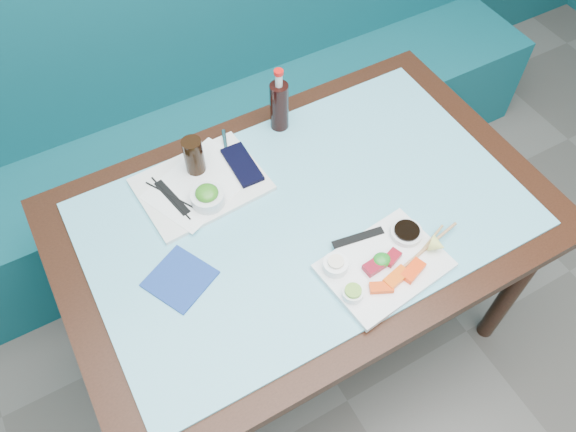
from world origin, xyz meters
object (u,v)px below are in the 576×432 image
cola_glass (194,156)px  cola_bottle_body (279,106)px  dining_table (305,231)px  blue_napkin (180,279)px  serving_tray (201,184)px  booth_bench (202,125)px  sashimi_plate (384,266)px  seaweed_bowl (208,198)px

cola_glass → cola_bottle_body: bearing=9.1°
dining_table → blue_napkin: 0.41m
serving_tray → dining_table: bearing=-51.3°
cola_glass → cola_bottle_body: cola_bottle_body is taller
booth_bench → dining_table: size_ratio=2.14×
booth_bench → sashimi_plate: 1.17m
sashimi_plate → cola_bottle_body: size_ratio=1.91×
booth_bench → seaweed_bowl: size_ratio=31.05×
sashimi_plate → blue_napkin: size_ratio=2.12×
dining_table → serving_tray: 0.34m
cola_bottle_body → dining_table: bearing=-106.7°
seaweed_bowl → cola_glass: (0.02, 0.13, 0.04)m
booth_bench → seaweed_bowl: bearing=-108.6°
booth_bench → sashimi_plate: (0.09, -1.10, 0.39)m
dining_table → sashimi_plate: size_ratio=4.40×
dining_table → cola_bottle_body: size_ratio=8.41×
booth_bench → cola_bottle_body: bearing=-78.4°
seaweed_bowl → sashimi_plate: bearing=-52.6°
seaweed_bowl → cola_glass: cola_glass is taller
sashimi_plate → seaweed_bowl: 0.53m
serving_tray → blue_napkin: (-0.18, -0.26, -0.00)m
cola_glass → dining_table: bearing=-54.5°
serving_tray → sashimi_plate: bearing=-61.8°
cola_glass → cola_bottle_body: 0.31m
serving_tray → cola_glass: 0.09m
booth_bench → cola_glass: 0.74m
dining_table → seaweed_bowl: 0.31m
sashimi_plate → blue_napkin: bearing=147.6°
dining_table → cola_bottle_body: 0.40m
serving_tray → seaweed_bowl: size_ratio=3.69×
serving_tray → seaweed_bowl: seaweed_bowl is taller
serving_tray → cola_glass: cola_glass is taller
seaweed_bowl → cola_glass: bearing=81.3°
dining_table → booth_bench: bearing=90.0°
seaweed_bowl → cola_bottle_body: cola_bottle_body is taller
booth_bench → sashimi_plate: bearing=-85.2°
serving_tray → cola_bottle_body: cola_bottle_body is taller
serving_tray → booth_bench: bearing=66.2°
booth_bench → cola_glass: size_ratio=24.96×
sashimi_plate → cola_bottle_body: (0.01, 0.60, 0.08)m
cola_glass → seaweed_bowl: bearing=-98.7°
dining_table → cola_glass: 0.39m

